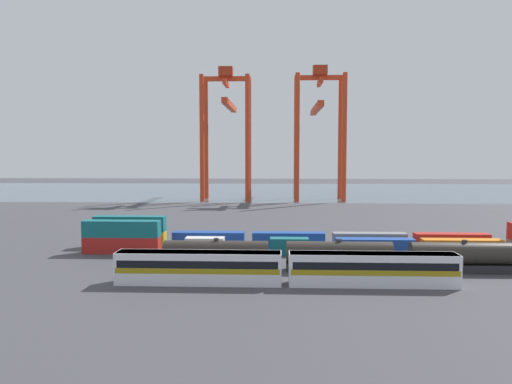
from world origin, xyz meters
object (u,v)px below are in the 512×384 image
object	(u,v)px
shipping_container_10	(130,239)
shipping_container_15	(451,241)
freight_tank_row	(401,256)
shipping_container_3	(289,246)
gantry_crane_central	(319,119)
gantry_crane_west	(227,119)
passenger_train	(285,267)
shipping_container_13	(288,240)
shipping_container_5	(462,248)

from	to	relation	value
shipping_container_10	shipping_container_15	bearing A→B (deg)	0.00
freight_tank_row	shipping_container_3	xyz separation A→B (m)	(-14.67, 10.93, -0.75)
shipping_container_3	gantry_crane_central	size ratio (longest dim) A/B	0.13
shipping_container_15	gantry_crane_west	bearing A→B (deg)	116.49
passenger_train	shipping_container_10	distance (m)	35.51
shipping_container_13	shipping_container_15	bearing A→B (deg)	0.00
freight_tank_row	gantry_crane_central	world-z (taller)	gantry_crane_central
shipping_container_3	shipping_container_13	xyz separation A→B (m)	(-0.00, 5.75, 0.00)
shipping_container_5	shipping_container_13	xyz separation A→B (m)	(-26.56, 5.75, 0.00)
gantry_crane_west	gantry_crane_central	world-z (taller)	gantry_crane_central
shipping_container_10	gantry_crane_central	xyz separation A→B (m)	(39.42, 93.92, 26.62)
passenger_train	gantry_crane_west	bearing A→B (deg)	99.08
freight_tank_row	shipping_container_3	bearing A→B (deg)	143.31
shipping_container_5	shipping_container_15	bearing A→B (deg)	86.04
shipping_container_13	passenger_train	bearing A→B (deg)	-92.17
freight_tank_row	shipping_container_10	xyz separation A→B (m)	(-41.64, 16.68, -0.75)
passenger_train	shipping_container_5	xyz separation A→B (m)	(27.48, 18.37, -0.84)
freight_tank_row	passenger_train	bearing A→B (deg)	-154.49
shipping_container_10	passenger_train	bearing A→B (deg)	-42.80
shipping_container_13	freight_tank_row	bearing A→B (deg)	-48.66
shipping_container_5	passenger_train	bearing A→B (deg)	-146.23
shipping_container_13	shipping_container_3	bearing A→B (deg)	-89.96
gantry_crane_west	gantry_crane_central	distance (m)	32.20
passenger_train	shipping_container_13	distance (m)	24.15
gantry_crane_west	shipping_container_15	bearing A→B (deg)	-63.51
shipping_container_13	shipping_container_15	xyz separation A→B (m)	(26.96, 0.00, 0.00)
passenger_train	shipping_container_15	bearing A→B (deg)	40.87
shipping_container_15	gantry_crane_west	xyz separation A→B (m)	(-46.71, 93.70, 26.73)
shipping_container_15	passenger_train	bearing A→B (deg)	-139.13
shipping_container_13	gantry_crane_west	xyz separation A→B (m)	(-19.74, 93.70, 26.73)
passenger_train	gantry_crane_west	world-z (taller)	gantry_crane_west
shipping_container_3	shipping_container_13	world-z (taller)	same
passenger_train	gantry_crane_central	world-z (taller)	gantry_crane_central
passenger_train	gantry_crane_west	size ratio (longest dim) A/B	0.89
freight_tank_row	shipping_container_10	world-z (taller)	freight_tank_row
shipping_container_10	freight_tank_row	bearing A→B (deg)	-21.83
shipping_container_15	gantry_crane_central	world-z (taller)	gantry_crane_central
gantry_crane_central	shipping_container_13	bearing A→B (deg)	-97.55
gantry_crane_west	gantry_crane_central	size ratio (longest dim) A/B	1.00
shipping_container_5	shipping_container_10	xyz separation A→B (m)	(-53.53, 5.75, 0.00)
shipping_container_3	passenger_train	bearing A→B (deg)	-92.86
shipping_container_10	gantry_crane_central	world-z (taller)	gantry_crane_central
passenger_train	gantry_crane_central	bearing A→B (deg)	83.54
passenger_train	shipping_container_5	size ratio (longest dim) A/B	3.38
gantry_crane_central	shipping_container_3	bearing A→B (deg)	-97.12
freight_tank_row	gantry_crane_central	size ratio (longest dim) A/B	1.39
gantry_crane_west	freight_tank_row	bearing A→B (deg)	-72.68
shipping_container_13	shipping_container_10	bearing A→B (deg)	180.00
freight_tank_row	shipping_container_10	bearing A→B (deg)	158.17
shipping_container_3	gantry_crane_central	world-z (taller)	gantry_crane_central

